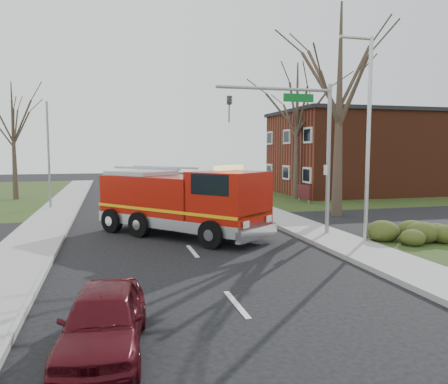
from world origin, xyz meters
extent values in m
plane|color=black|center=(0.00, 0.00, 0.00)|extent=(120.00, 120.00, 0.00)
cube|color=#959690|center=(6.20, 0.00, 0.07)|extent=(2.40, 80.00, 0.15)
cube|color=#959690|center=(-6.20, 0.00, 0.07)|extent=(2.40, 80.00, 0.15)
cube|color=#5E2716|center=(19.00, 18.00, 3.50)|extent=(15.00, 10.00, 7.00)
cube|color=black|center=(19.00, 18.00, 7.10)|extent=(15.40, 10.40, 0.30)
cube|color=silver|center=(11.45, 18.00, 2.00)|extent=(0.12, 1.40, 1.20)
cube|color=#441012|center=(10.50, 12.50, 0.90)|extent=(0.12, 2.00, 1.00)
cylinder|color=gray|center=(10.50, 11.70, 0.45)|extent=(0.08, 0.08, 0.90)
cylinder|color=gray|center=(10.50, 13.30, 0.45)|extent=(0.08, 0.08, 0.90)
ellipsoid|color=#343F17|center=(9.00, -1.00, 0.58)|extent=(2.80, 2.00, 0.90)
cone|color=#352A1F|center=(9.50, 6.00, 6.00)|extent=(0.64, 0.64, 12.00)
cone|color=#352A1F|center=(11.00, 15.00, 5.25)|extent=(0.56, 0.56, 10.50)
cone|color=#352A1F|center=(-10.00, 20.00, 4.50)|extent=(0.44, 0.44, 9.00)
cylinder|color=gray|center=(6.50, 1.50, 3.40)|extent=(0.18, 0.18, 6.80)
cylinder|color=gray|center=(3.90, 1.50, 6.50)|extent=(5.20, 0.14, 0.14)
cube|color=#0C591E|center=(5.00, 1.50, 6.15)|extent=(1.40, 0.06, 0.35)
imported|color=black|center=(1.90, 1.50, 6.15)|extent=(0.22, 0.18, 1.10)
cylinder|color=#B7BABF|center=(7.20, -0.50, 4.20)|extent=(0.16, 0.16, 8.40)
cylinder|color=#B7BABF|center=(6.50, -0.50, 8.30)|extent=(1.40, 0.12, 0.12)
cylinder|color=gray|center=(-6.80, 14.00, 3.50)|extent=(0.14, 0.14, 7.00)
cube|color=#A01207|center=(-0.73, 4.23, 1.61)|extent=(5.52, 5.86, 2.17)
cube|color=#A01207|center=(1.78, 1.21, 1.76)|extent=(3.79, 3.79, 2.49)
cube|color=#B7BABF|center=(0.06, 3.27, 0.72)|extent=(7.25, 7.94, 0.47)
cube|color=#E5B20C|center=(0.06, 3.27, 1.29)|extent=(7.26, 7.95, 0.12)
cube|color=black|center=(2.51, 0.33, 2.54)|extent=(1.90, 1.61, 0.88)
cube|color=#E5D866|center=(1.78, 1.21, 3.16)|extent=(1.51, 1.34, 0.19)
cylinder|color=black|center=(0.82, 0.26, 0.57)|extent=(1.01, 1.11, 1.14)
cylinder|color=black|center=(2.88, 1.99, 0.57)|extent=(1.01, 1.11, 1.14)
cylinder|color=black|center=(-2.96, 4.80, 0.57)|extent=(1.01, 1.11, 1.14)
cylinder|color=black|center=(-0.89, 6.52, 0.57)|extent=(1.01, 1.11, 1.14)
imported|color=#470B12|center=(-3.21, -7.84, 0.64)|extent=(1.94, 3.92, 1.29)
camera|label=1|loc=(-3.03, -16.27, 3.89)|focal=35.00mm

